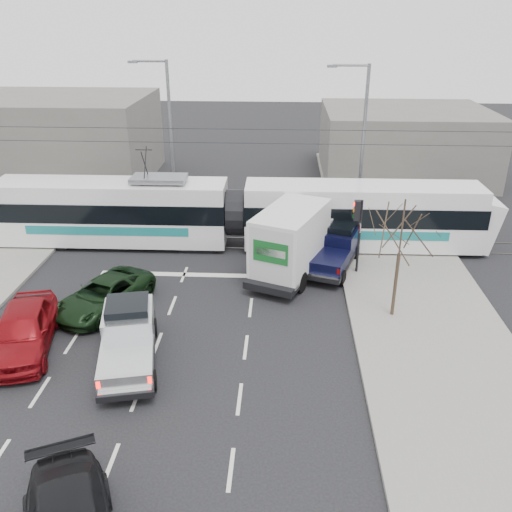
{
  "coord_description": "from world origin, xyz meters",
  "views": [
    {
      "loc": [
        2.98,
        -17.18,
        11.66
      ],
      "look_at": [
        1.86,
        4.4,
        1.8
      ],
      "focal_mm": 38.0,
      "sensor_mm": 36.0,
      "label": 1
    }
  ],
  "objects_px": {
    "tram": "(235,214)",
    "box_truck": "(295,240)",
    "silver_pickup": "(128,335)",
    "bare_tree": "(402,233)",
    "green_car": "(104,295)",
    "traffic_signal": "(358,221)",
    "navy_pickup": "(335,248)",
    "street_lamp_near": "(360,135)",
    "street_lamp_far": "(168,126)",
    "red_car": "(23,330)"
  },
  "relations": [
    {
      "from": "street_lamp_near",
      "to": "silver_pickup",
      "type": "relative_size",
      "value": 1.62
    },
    {
      "from": "bare_tree",
      "to": "street_lamp_far",
      "type": "relative_size",
      "value": 0.56
    },
    {
      "from": "traffic_signal",
      "to": "street_lamp_far",
      "type": "xyz_separation_m",
      "value": [
        -10.66,
        9.5,
        2.37
      ]
    },
    {
      "from": "street_lamp_far",
      "to": "green_car",
      "type": "distance_m",
      "value": 14.13
    },
    {
      "from": "bare_tree",
      "to": "street_lamp_near",
      "type": "bearing_deg",
      "value": 91.42
    },
    {
      "from": "red_car",
      "to": "green_car",
      "type": "bearing_deg",
      "value": 43.75
    },
    {
      "from": "red_car",
      "to": "box_truck",
      "type": "bearing_deg",
      "value": 22.13
    },
    {
      "from": "green_car",
      "to": "traffic_signal",
      "type": "bearing_deg",
      "value": 43.28
    },
    {
      "from": "green_car",
      "to": "red_car",
      "type": "height_order",
      "value": "red_car"
    },
    {
      "from": "bare_tree",
      "to": "street_lamp_far",
      "type": "distance_m",
      "value": 17.97
    },
    {
      "from": "bare_tree",
      "to": "tram",
      "type": "xyz_separation_m",
      "value": [
        -7.13,
        7.14,
        -1.95
      ]
    },
    {
      "from": "bare_tree",
      "to": "green_car",
      "type": "relative_size",
      "value": 1.04
    },
    {
      "from": "box_truck",
      "to": "bare_tree",
      "type": "bearing_deg",
      "value": -23.43
    },
    {
      "from": "bare_tree",
      "to": "tram",
      "type": "height_order",
      "value": "tram"
    },
    {
      "from": "silver_pickup",
      "to": "red_car",
      "type": "xyz_separation_m",
      "value": [
        -4.04,
        0.29,
        -0.1
      ]
    },
    {
      "from": "street_lamp_near",
      "to": "street_lamp_far",
      "type": "xyz_separation_m",
      "value": [
        -11.5,
        2.0,
        0.0
      ]
    },
    {
      "from": "silver_pickup",
      "to": "green_car",
      "type": "relative_size",
      "value": 1.16
    },
    {
      "from": "traffic_signal",
      "to": "street_lamp_near",
      "type": "relative_size",
      "value": 0.4
    },
    {
      "from": "tram",
      "to": "navy_pickup",
      "type": "bearing_deg",
      "value": -25.06
    },
    {
      "from": "red_car",
      "to": "bare_tree",
      "type": "bearing_deg",
      "value": -0.94
    },
    {
      "from": "box_truck",
      "to": "tram",
      "type": "bearing_deg",
      "value": 158.42
    },
    {
      "from": "bare_tree",
      "to": "red_car",
      "type": "relative_size",
      "value": 1.0
    },
    {
      "from": "tram",
      "to": "navy_pickup",
      "type": "height_order",
      "value": "tram"
    },
    {
      "from": "street_lamp_far",
      "to": "red_car",
      "type": "distance_m",
      "value": 17.26
    },
    {
      "from": "bare_tree",
      "to": "street_lamp_near",
      "type": "relative_size",
      "value": 0.56
    },
    {
      "from": "box_truck",
      "to": "silver_pickup",
      "type": "bearing_deg",
      "value": -106.79
    },
    {
      "from": "box_truck",
      "to": "navy_pickup",
      "type": "bearing_deg",
      "value": 41.25
    },
    {
      "from": "traffic_signal",
      "to": "box_truck",
      "type": "relative_size",
      "value": 0.5
    },
    {
      "from": "green_car",
      "to": "street_lamp_far",
      "type": "bearing_deg",
      "value": 112.39
    },
    {
      "from": "street_lamp_near",
      "to": "street_lamp_far",
      "type": "relative_size",
      "value": 1.0
    },
    {
      "from": "traffic_signal",
      "to": "navy_pickup",
      "type": "xyz_separation_m",
      "value": [
        -0.87,
        0.8,
        -1.75
      ]
    },
    {
      "from": "street_lamp_near",
      "to": "tram",
      "type": "relative_size",
      "value": 0.35
    },
    {
      "from": "bare_tree",
      "to": "street_lamp_near",
      "type": "xyz_separation_m",
      "value": [
        -0.29,
        11.5,
        1.32
      ]
    },
    {
      "from": "box_truck",
      "to": "street_lamp_far",
      "type": "bearing_deg",
      "value": 152.11
    },
    {
      "from": "traffic_signal",
      "to": "street_lamp_far",
      "type": "relative_size",
      "value": 0.4
    },
    {
      "from": "street_lamp_near",
      "to": "navy_pickup",
      "type": "bearing_deg",
      "value": -104.35
    },
    {
      "from": "silver_pickup",
      "to": "bare_tree",
      "type": "bearing_deg",
      "value": 6.1
    },
    {
      "from": "tram",
      "to": "green_car",
      "type": "height_order",
      "value": "tram"
    },
    {
      "from": "bare_tree",
      "to": "box_truck",
      "type": "distance_m",
      "value": 6.11
    },
    {
      "from": "traffic_signal",
      "to": "red_car",
      "type": "xyz_separation_m",
      "value": [
        -13.0,
        -7.06,
        -1.89
      ]
    },
    {
      "from": "traffic_signal",
      "to": "silver_pickup",
      "type": "height_order",
      "value": "traffic_signal"
    },
    {
      "from": "bare_tree",
      "to": "navy_pickup",
      "type": "distance_m",
      "value": 5.9
    },
    {
      "from": "tram",
      "to": "box_truck",
      "type": "height_order",
      "value": "tram"
    },
    {
      "from": "tram",
      "to": "box_truck",
      "type": "bearing_deg",
      "value": -44.46
    },
    {
      "from": "bare_tree",
      "to": "red_car",
      "type": "bearing_deg",
      "value": -167.77
    },
    {
      "from": "traffic_signal",
      "to": "street_lamp_far",
      "type": "height_order",
      "value": "street_lamp_far"
    },
    {
      "from": "street_lamp_far",
      "to": "tram",
      "type": "height_order",
      "value": "street_lamp_far"
    },
    {
      "from": "street_lamp_far",
      "to": "navy_pickup",
      "type": "height_order",
      "value": "street_lamp_far"
    },
    {
      "from": "bare_tree",
      "to": "street_lamp_far",
      "type": "xyz_separation_m",
      "value": [
        -11.79,
        13.5,
        1.32
      ]
    },
    {
      "from": "traffic_signal",
      "to": "tram",
      "type": "height_order",
      "value": "tram"
    }
  ]
}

